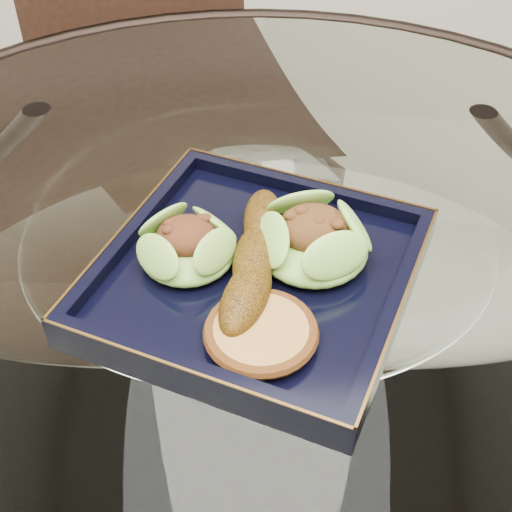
{
  "coord_description": "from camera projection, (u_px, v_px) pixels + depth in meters",
  "views": [
    {
      "loc": [
        0.0,
        -0.5,
        1.23
      ],
      "look_at": [
        -0.0,
        -0.04,
        0.8
      ],
      "focal_mm": 50.0,
      "sensor_mm": 36.0,
      "label": 1
    }
  ],
  "objects": [
    {
      "name": "dining_table",
      "position": [
        257.0,
        367.0,
        0.8
      ],
      "size": [
        1.13,
        1.13,
        0.77
      ],
      "color": "white",
      "rests_on": "ground"
    },
    {
      "name": "dining_chair",
      "position": [
        154.0,
        148.0,
        1.27
      ],
      "size": [
        0.48,
        0.48,
        0.91
      ],
      "rotation": [
        0.0,
        0.0,
        0.25
      ],
      "color": "black",
      "rests_on": "ground"
    },
    {
      "name": "navy_plate",
      "position": [
        256.0,
        280.0,
        0.65
      ],
      "size": [
        0.35,
        0.35,
        0.02
      ],
      "primitive_type": "cube",
      "rotation": [
        0.0,
        0.0,
        -0.39
      ],
      "color": "black",
      "rests_on": "dining_table"
    },
    {
      "name": "lettuce_wrap_left",
      "position": [
        187.0,
        248.0,
        0.65
      ],
      "size": [
        0.12,
        0.12,
        0.03
      ],
      "primitive_type": "ellipsoid",
      "rotation": [
        0.0,
        0.0,
        0.42
      ],
      "color": "olive",
      "rests_on": "navy_plate"
    },
    {
      "name": "lettuce_wrap_right",
      "position": [
        313.0,
        242.0,
        0.65
      ],
      "size": [
        0.11,
        0.11,
        0.04
      ],
      "primitive_type": "ellipsoid",
      "rotation": [
        0.0,
        0.0,
        -0.09
      ],
      "color": "#4E912A",
      "rests_on": "navy_plate"
    },
    {
      "name": "roasted_plantain",
      "position": [
        255.0,
        257.0,
        0.64
      ],
      "size": [
        0.06,
        0.18,
        0.03
      ],
      "primitive_type": "ellipsoid",
      "rotation": [
        0.0,
        0.0,
        1.42
      ],
      "color": "#603C0A",
      "rests_on": "navy_plate"
    },
    {
      "name": "crumb_patty",
      "position": [
        261.0,
        334.0,
        0.58
      ],
      "size": [
        0.09,
        0.09,
        0.02
      ],
      "primitive_type": "cylinder",
      "rotation": [
        0.0,
        0.0,
        -0.03
      ],
      "color": "#BE7D3F",
      "rests_on": "navy_plate"
    }
  ]
}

